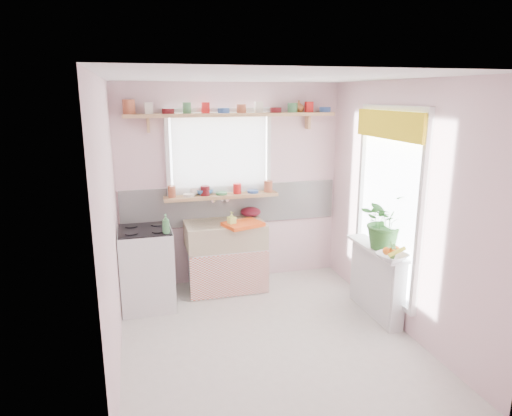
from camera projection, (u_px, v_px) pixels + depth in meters
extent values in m
plane|color=silver|center=(267.00, 338.00, 4.53)|extent=(3.20, 3.20, 0.00)
plane|color=white|center=(269.00, 77.00, 3.93)|extent=(3.20, 3.20, 0.00)
plane|color=silver|center=(231.00, 185.00, 5.73)|extent=(2.80, 0.00, 2.80)
plane|color=silver|center=(345.00, 285.00, 2.73)|extent=(2.80, 0.00, 2.80)
plane|color=silver|center=(110.00, 228.00, 3.87)|extent=(0.00, 3.20, 3.20)
plane|color=silver|center=(401.00, 207.00, 4.59)|extent=(0.00, 3.20, 3.20)
cube|color=white|center=(232.00, 204.00, 5.77)|extent=(2.74, 0.03, 0.50)
cube|color=pink|center=(232.00, 220.00, 5.82)|extent=(2.74, 0.02, 0.12)
cube|color=white|center=(219.00, 154.00, 5.59)|extent=(1.20, 0.01, 1.00)
cube|color=white|center=(220.00, 154.00, 5.52)|extent=(1.15, 0.02, 0.95)
cube|color=white|center=(390.00, 203.00, 4.77)|extent=(0.01, 1.10, 1.90)
cube|color=yellow|center=(388.00, 125.00, 4.55)|extent=(0.03, 1.20, 0.28)
cube|color=white|center=(226.00, 267.00, 5.64)|extent=(0.85, 0.55, 0.55)
cube|color=#E25C42|center=(230.00, 276.00, 5.38)|extent=(0.95, 0.02, 0.53)
cube|color=beige|center=(225.00, 234.00, 5.54)|extent=(0.95, 0.55, 0.30)
cylinder|color=silver|center=(220.00, 198.00, 5.68)|extent=(0.03, 0.22, 0.03)
cube|color=white|center=(147.00, 269.00, 5.12)|extent=(0.58, 0.58, 0.90)
cube|color=black|center=(145.00, 230.00, 5.01)|extent=(0.56, 0.56, 0.02)
cylinder|color=black|center=(131.00, 233.00, 4.84)|extent=(0.14, 0.14, 0.01)
cylinder|color=black|center=(158.00, 231.00, 4.92)|extent=(0.14, 0.14, 0.01)
cylinder|color=black|center=(131.00, 226.00, 5.11)|extent=(0.14, 0.14, 0.01)
cylinder|color=black|center=(157.00, 224.00, 5.18)|extent=(0.14, 0.14, 0.01)
cube|color=white|center=(376.00, 282.00, 4.96)|extent=(0.15, 0.90, 0.75)
cube|color=white|center=(376.00, 248.00, 4.86)|extent=(0.22, 0.95, 0.03)
cube|color=tan|center=(222.00, 196.00, 5.60)|extent=(1.40, 0.22, 0.04)
cube|color=tan|center=(233.00, 115.00, 5.39)|extent=(2.52, 0.24, 0.04)
cylinder|color=#A55133|center=(129.00, 109.00, 5.07)|extent=(0.11, 0.11, 0.12)
cylinder|color=silver|center=(149.00, 109.00, 5.13)|extent=(0.11, 0.11, 0.12)
cylinder|color=#590F14|center=(168.00, 111.00, 5.19)|extent=(0.11, 0.11, 0.06)
cylinder|color=#3F7F4C|center=(187.00, 108.00, 5.24)|extent=(0.11, 0.11, 0.12)
cylinder|color=red|center=(205.00, 108.00, 5.29)|extent=(0.11, 0.11, 0.12)
cylinder|color=#3359A5|center=(224.00, 111.00, 5.35)|extent=(0.11, 0.11, 0.06)
cylinder|color=#A55133|center=(241.00, 108.00, 5.40)|extent=(0.11, 0.11, 0.12)
cylinder|color=silver|center=(259.00, 108.00, 5.46)|extent=(0.11, 0.11, 0.12)
cylinder|color=#590F14|center=(276.00, 110.00, 5.52)|extent=(0.11, 0.11, 0.06)
cylinder|color=#3F7F4C|center=(293.00, 107.00, 5.57)|extent=(0.11, 0.11, 0.12)
cylinder|color=red|center=(309.00, 107.00, 5.62)|extent=(0.11, 0.11, 0.12)
cylinder|color=#3359A5|center=(325.00, 110.00, 5.68)|extent=(0.11, 0.11, 0.06)
cylinder|color=#A55133|center=(170.00, 192.00, 5.42)|extent=(0.11, 0.11, 0.12)
cylinder|color=silver|center=(188.00, 192.00, 5.48)|extent=(0.11, 0.11, 0.12)
cylinder|color=#590F14|center=(205.00, 193.00, 5.54)|extent=(0.11, 0.11, 0.06)
cylinder|color=#3F7F4C|center=(221.00, 190.00, 5.58)|extent=(0.11, 0.11, 0.12)
cylinder|color=red|center=(238.00, 189.00, 5.64)|extent=(0.11, 0.11, 0.12)
cylinder|color=#3359A5|center=(254.00, 190.00, 5.70)|extent=(0.11, 0.11, 0.06)
cylinder|color=#A55133|center=(270.00, 187.00, 5.74)|extent=(0.11, 0.11, 0.12)
cube|color=#FC5316|center=(243.00, 224.00, 5.36)|extent=(0.51, 0.44, 0.04)
ellipsoid|color=#580F1C|center=(251.00, 212.00, 5.77)|extent=(0.31, 0.31, 0.12)
imported|color=#2F6729|center=(385.00, 221.00, 4.76)|extent=(0.65, 0.60, 0.60)
imported|color=silver|center=(392.00, 257.00, 4.46)|extent=(0.36, 0.36, 0.07)
imported|color=#386629|center=(392.00, 251.00, 4.44)|extent=(0.11, 0.09, 0.19)
imported|color=#D6E666|center=(232.00, 219.00, 5.31)|extent=(0.10, 0.11, 0.18)
imported|color=white|center=(194.00, 191.00, 5.56)|extent=(0.13, 0.13, 0.09)
imported|color=#3870B7|center=(204.00, 192.00, 5.59)|extent=(0.28, 0.28, 0.07)
imported|color=#AB6834|center=(299.00, 106.00, 5.65)|extent=(0.18, 0.18, 0.14)
imported|color=#478E51|center=(166.00, 224.00, 4.84)|extent=(0.11, 0.11, 0.21)
sphere|color=orange|center=(392.00, 251.00, 4.44)|extent=(0.08, 0.08, 0.08)
sphere|color=orange|center=(396.00, 250.00, 4.49)|extent=(0.08, 0.08, 0.08)
sphere|color=orange|center=(387.00, 251.00, 4.45)|extent=(0.08, 0.08, 0.08)
cylinder|color=gold|center=(397.00, 252.00, 4.40)|extent=(0.18, 0.04, 0.10)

